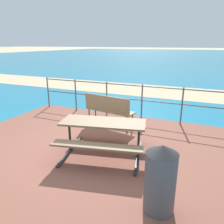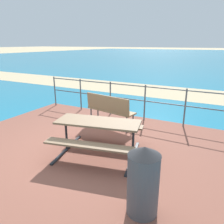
# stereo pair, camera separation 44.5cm
# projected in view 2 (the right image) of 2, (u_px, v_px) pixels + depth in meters

# --- Properties ---
(ground_plane) EXTENTS (240.00, 240.00, 0.00)m
(ground_plane) POSITION_uv_depth(u_px,v_px,m) (84.00, 149.00, 5.01)
(ground_plane) COLOR tan
(patio_paving) EXTENTS (6.40, 5.20, 0.06)m
(patio_paving) POSITION_uv_depth(u_px,v_px,m) (84.00, 148.00, 5.00)
(patio_paving) COLOR brown
(patio_paving) RESTS_ON ground
(sea_water) EXTENTS (90.00, 90.00, 0.01)m
(sea_water) POSITION_uv_depth(u_px,v_px,m) (213.00, 57.00, 38.73)
(sea_water) COLOR teal
(sea_water) RESTS_ON ground
(beach_strip) EXTENTS (54.01, 3.20, 0.01)m
(beach_strip) POSITION_uv_depth(u_px,v_px,m) (164.00, 92.00, 10.91)
(beach_strip) COLOR tan
(beach_strip) RESTS_ON ground
(picnic_table) EXTENTS (1.98, 1.74, 0.74)m
(picnic_table) POSITION_uv_depth(u_px,v_px,m) (98.00, 129.00, 4.52)
(picnic_table) COLOR #7A6047
(picnic_table) RESTS_ON patio_paving
(park_bench) EXTENTS (1.48, 0.65, 0.92)m
(park_bench) POSITION_uv_depth(u_px,v_px,m) (109.00, 108.00, 6.02)
(park_bench) COLOR #8C704C
(park_bench) RESTS_ON patio_paving
(railing_fence) EXTENTS (5.94, 0.04, 1.09)m
(railing_fence) POSITION_uv_depth(u_px,v_px,m) (127.00, 96.00, 6.81)
(railing_fence) COLOR #4C5156
(railing_fence) RESTS_ON patio_paving
(trash_bin) EXTENTS (0.44, 0.44, 1.01)m
(trash_bin) POSITION_uv_depth(u_px,v_px,m) (143.00, 181.00, 2.92)
(trash_bin) COLOR #4C4C51
(trash_bin) RESTS_ON patio_paving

